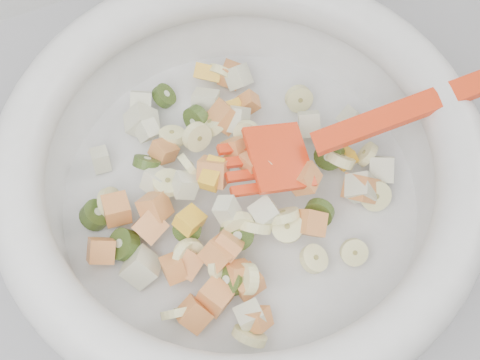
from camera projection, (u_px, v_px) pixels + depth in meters
name	position (u px, v px, depth m)	size (l,w,h in m)	color
counter	(225.00, 328.00, 1.00)	(2.00, 0.60, 0.90)	gray
mixing_bowl	(240.00, 173.00, 0.55)	(0.45, 0.39, 0.12)	silver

